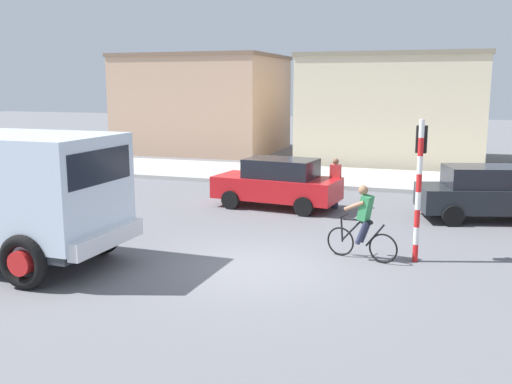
{
  "coord_description": "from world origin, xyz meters",
  "views": [
    {
      "loc": [
        3.94,
        -11.38,
        3.93
      ],
      "look_at": [
        -0.74,
        2.5,
        1.2
      ],
      "focal_mm": 40.45,
      "sensor_mm": 36.0,
      "label": 1
    }
  ],
  "objects": [
    {
      "name": "ground_plane",
      "position": [
        0.0,
        0.0,
        0.0
      ],
      "size": [
        120.0,
        120.0,
        0.0
      ],
      "primitive_type": "plane",
      "color": "slate"
    },
    {
      "name": "sidewalk_far",
      "position": [
        0.0,
        12.53,
        0.08
      ],
      "size": [
        80.0,
        5.0,
        0.16
      ],
      "primitive_type": "cube",
      "color": "#ADADA8",
      "rests_on": "ground"
    },
    {
      "name": "truck_foreground",
      "position": [
        -5.32,
        -1.37,
        1.67
      ],
      "size": [
        5.46,
        2.93,
        2.9
      ],
      "color": "silver",
      "rests_on": "ground"
    },
    {
      "name": "cyclist",
      "position": [
        2.18,
        1.4,
        0.86
      ],
      "size": [
        1.68,
        0.63,
        1.72
      ],
      "color": "black",
      "rests_on": "ground"
    },
    {
      "name": "traffic_light_pole",
      "position": [
        3.35,
        1.7,
        2.07
      ],
      "size": [
        0.24,
        0.43,
        3.2
      ],
      "color": "red",
      "rests_on": "ground"
    },
    {
      "name": "car_red_near",
      "position": [
        -1.25,
        6.22,
        0.82
      ],
      "size": [
        4.16,
        2.2,
        1.6
      ],
      "color": "red",
      "rests_on": "ground"
    },
    {
      "name": "car_white_mid",
      "position": [
        5.08,
        6.49,
        0.82
      ],
      "size": [
        4.31,
        2.7,
        1.6
      ],
      "color": "#1E2328",
      "rests_on": "ground"
    },
    {
      "name": "pedestrian_near_kerb",
      "position": [
        0.52,
        6.77,
        0.85
      ],
      "size": [
        0.34,
        0.22,
        1.62
      ],
      "color": "#2D334C",
      "rests_on": "ground"
    },
    {
      "name": "building_corner_left",
      "position": [
        -10.14,
        20.7,
        2.83
      ],
      "size": [
        8.83,
        7.59,
        5.65
      ],
      "color": "tan",
      "rests_on": "ground"
    },
    {
      "name": "building_mid_block",
      "position": [
        1.1,
        19.3,
        2.73
      ],
      "size": [
        8.91,
        7.6,
        5.44
      ],
      "color": "beige",
      "rests_on": "ground"
    }
  ]
}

